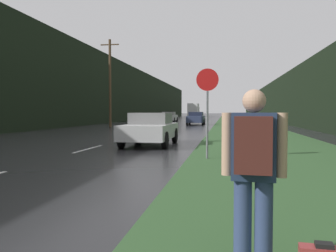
# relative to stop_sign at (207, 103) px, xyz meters

# --- Properties ---
(grass_verge) EXTENTS (6.00, 240.00, 0.02)m
(grass_verge) POSITION_rel_stop_sign_xyz_m (2.38, 29.35, -1.75)
(grass_verge) COLOR #33562D
(grass_verge) RESTS_ON ground_plane
(lane_stripe_c) EXTENTS (0.12, 3.00, 0.01)m
(lane_stripe_c) POSITION_rel_stop_sign_xyz_m (-4.88, 2.34, -1.76)
(lane_stripe_c) COLOR silver
(lane_stripe_c) RESTS_ON ground_plane
(lane_stripe_d) EXTENTS (0.12, 3.00, 0.01)m
(lane_stripe_d) POSITION_rel_stop_sign_xyz_m (-4.88, 9.34, -1.76)
(lane_stripe_d) COLOR silver
(lane_stripe_d) RESTS_ON ground_plane
(lane_stripe_e) EXTENTS (0.12, 3.00, 0.01)m
(lane_stripe_e) POSITION_rel_stop_sign_xyz_m (-4.88, 16.34, -1.76)
(lane_stripe_e) COLOR silver
(lane_stripe_e) RESTS_ON ground_plane
(treeline_far_side) EXTENTS (2.00, 140.00, 8.74)m
(treeline_far_side) POSITION_rel_stop_sign_xyz_m (-15.14, 39.35, 2.61)
(treeline_far_side) COLOR black
(treeline_far_side) RESTS_ON ground_plane
(treeline_near_side) EXTENTS (2.00, 140.00, 5.94)m
(treeline_near_side) POSITION_rel_stop_sign_xyz_m (8.38, 39.35, 1.20)
(treeline_near_side) COLOR black
(treeline_near_side) RESTS_ON ground_plane
(utility_pole_far) EXTENTS (1.80, 0.24, 8.44)m
(utility_pole_far) POSITION_rel_stop_sign_xyz_m (-10.45, 21.87, 2.59)
(utility_pole_far) COLOR #4C3823
(utility_pole_far) RESTS_ON ground_plane
(stop_sign) EXTENTS (0.70, 0.07, 2.85)m
(stop_sign) POSITION_rel_stop_sign_xyz_m (0.00, 0.00, 0.00)
(stop_sign) COLOR slate
(stop_sign) RESTS_ON ground_plane
(hitchhiker_with_backpack) EXTENTS (0.59, 0.44, 1.71)m
(hitchhiker_with_backpack) POSITION_rel_stop_sign_xyz_m (0.82, -7.91, -0.78)
(hitchhiker_with_backpack) COLOR navy
(hitchhiker_with_backpack) RESTS_ON ground_plane
(car_passing_near) EXTENTS (2.03, 4.52, 1.44)m
(car_passing_near) POSITION_rel_stop_sign_xyz_m (-2.75, 4.31, -1.02)
(car_passing_near) COLOR #BCBCBC
(car_passing_near) RESTS_ON ground_plane
(car_passing_far) EXTENTS (1.94, 4.44, 1.46)m
(car_passing_far) POSITION_rel_stop_sign_xyz_m (-2.75, 29.42, -1.03)
(car_passing_far) COLOR #2D3856
(car_passing_far) RESTS_ON ground_plane
(car_oncoming) EXTENTS (1.96, 4.23, 1.46)m
(car_oncoming) POSITION_rel_stop_sign_xyz_m (-7.01, 36.68, -1.00)
(car_oncoming) COLOR #BCBCBC
(car_oncoming) RESTS_ON ground_plane
(delivery_truck) EXTENTS (2.55, 7.42, 3.43)m
(delivery_truck) POSITION_rel_stop_sign_xyz_m (-7.01, 74.93, 0.04)
(delivery_truck) COLOR gray
(delivery_truck) RESTS_ON ground_plane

